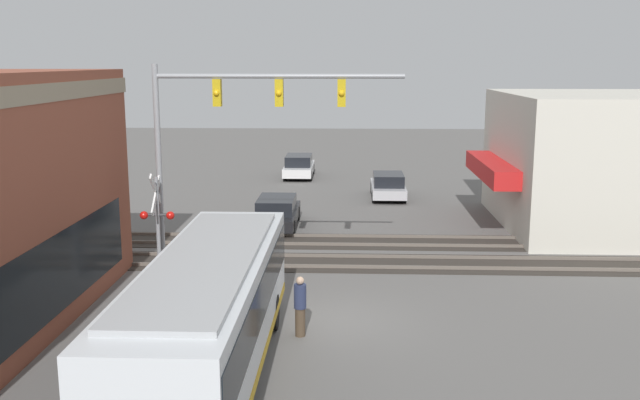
{
  "coord_description": "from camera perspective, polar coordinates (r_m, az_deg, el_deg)",
  "views": [
    {
      "loc": [
        -19.66,
        -0.45,
        7.43
      ],
      "look_at": [
        4.96,
        0.56,
        2.61
      ],
      "focal_mm": 40.0,
      "sensor_mm": 36.0,
      "label": 1
    }
  ],
  "objects": [
    {
      "name": "parked_car_white",
      "position": [
        46.28,
        -1.69,
        2.68
      ],
      "size": [
        4.65,
        1.82,
        1.46
      ],
      "color": "silver",
      "rests_on": "ground"
    },
    {
      "name": "ground_plane",
      "position": [
        21.02,
        0.99,
        -9.63
      ],
      "size": [
        120.0,
        120.0,
        0.0
      ],
      "primitive_type": "plane",
      "color": "#605E5B"
    },
    {
      "name": "parked_car_black",
      "position": [
        32.31,
        -3.46,
        -1.05
      ],
      "size": [
        4.72,
        1.82,
        1.4
      ],
      "color": "black",
      "rests_on": "ground"
    },
    {
      "name": "pedestrian_near_bus",
      "position": [
        19.64,
        -1.6,
        -8.47
      ],
      "size": [
        0.34,
        0.34,
        1.69
      ],
      "color": "#473828",
      "rests_on": "ground"
    },
    {
      "name": "crossing_signal",
      "position": [
        24.73,
        -12.88,
        -1.2
      ],
      "size": [
        1.41,
        1.18,
        3.81
      ],
      "color": "gray",
      "rests_on": "ground"
    },
    {
      "name": "parked_car_silver",
      "position": [
        39.32,
        5.46,
        1.08
      ],
      "size": [
        4.32,
        1.82,
        1.39
      ],
      "color": "#B7B7BC",
      "rests_on": "ground"
    },
    {
      "name": "rail_track_far",
      "position": [
        29.8,
        1.42,
        -3.32
      ],
      "size": [
        2.6,
        60.0,
        0.15
      ],
      "color": "#332D28",
      "rests_on": "ground"
    },
    {
      "name": "shop_building",
      "position": [
        34.72,
        22.15,
        2.93
      ],
      "size": [
        10.21,
        10.67,
        6.02
      ],
      "color": "beige",
      "rests_on": "ground"
    },
    {
      "name": "rail_track_near",
      "position": [
        26.71,
        1.31,
        -5.02
      ],
      "size": [
        2.6,
        60.0,
        0.15
      ],
      "color": "#332D28",
      "rests_on": "ground"
    },
    {
      "name": "traffic_signal_gantry",
      "position": [
        24.19,
        -7.12,
        6.35
      ],
      "size": [
        0.42,
        8.39,
        7.34
      ],
      "color": "gray",
      "rests_on": "ground"
    },
    {
      "name": "city_bus",
      "position": [
        17.01,
        -8.91,
        -8.86
      ],
      "size": [
        10.91,
        2.59,
        3.02
      ],
      "color": "silver",
      "rests_on": "ground"
    }
  ]
}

